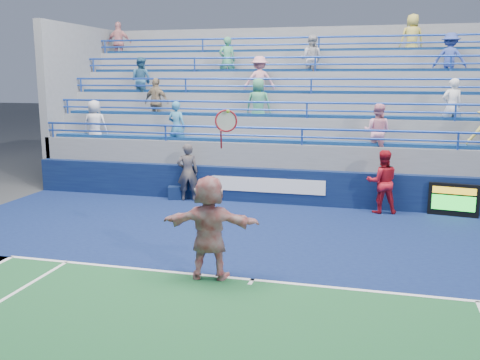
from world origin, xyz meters
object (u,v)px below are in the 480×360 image
(line_judge, at_px, (188,172))
(ball_girl, at_px, (382,182))
(serve_speed_board, at_px, (454,200))
(judge_chair, at_px, (175,192))
(tennis_player, at_px, (209,227))

(line_judge, relative_size, ball_girl, 1.00)
(serve_speed_board, bearing_deg, judge_chair, 179.56)
(judge_chair, relative_size, tennis_player, 0.23)
(serve_speed_board, relative_size, tennis_player, 0.41)
(tennis_player, bearing_deg, line_judge, 113.51)
(serve_speed_board, height_order, ball_girl, ball_girl)
(tennis_player, height_order, line_judge, tennis_player)
(serve_speed_board, distance_m, line_judge, 8.02)
(serve_speed_board, xyz_separation_m, tennis_player, (-5.29, -6.28, 0.57))
(tennis_player, relative_size, line_judge, 1.80)
(judge_chair, relative_size, ball_girl, 0.42)
(judge_chair, distance_m, ball_girl, 6.52)
(serve_speed_board, bearing_deg, ball_girl, -176.43)
(judge_chair, distance_m, tennis_player, 7.14)
(serve_speed_board, relative_size, line_judge, 0.74)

